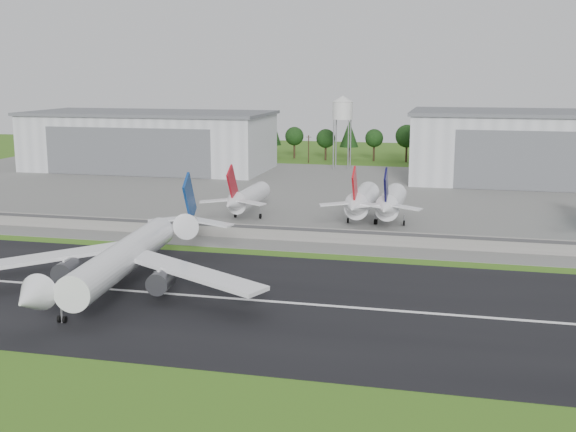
% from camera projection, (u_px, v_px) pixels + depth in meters
% --- Properties ---
extents(ground, '(600.00, 600.00, 0.00)m').
position_uv_depth(ground, '(187.00, 316.00, 116.42)').
color(ground, '#305814').
rests_on(ground, ground).
extents(runway, '(320.00, 60.00, 0.10)m').
position_uv_depth(runway, '(208.00, 297.00, 125.95)').
color(runway, black).
rests_on(runway, ground).
extents(runway_centerline, '(220.00, 1.00, 0.02)m').
position_uv_depth(runway_centerline, '(208.00, 297.00, 125.93)').
color(runway_centerline, white).
rests_on(runway_centerline, runway).
extents(apron, '(320.00, 150.00, 0.10)m').
position_uv_depth(apron, '(324.00, 195.00, 230.85)').
color(apron, slate).
rests_on(apron, ground).
extents(blast_fence, '(240.00, 0.61, 3.50)m').
position_uv_depth(blast_fence, '(273.00, 233.00, 168.50)').
color(blast_fence, gray).
rests_on(blast_fence, ground).
extents(hangar_west, '(97.00, 44.00, 23.20)m').
position_uv_depth(hangar_west, '(150.00, 141.00, 289.68)').
color(hangar_west, silver).
rests_on(hangar_west, ground).
extents(hangar_east, '(102.00, 47.00, 25.20)m').
position_uv_depth(hangar_east, '(557.00, 147.00, 254.11)').
color(hangar_east, silver).
rests_on(hangar_east, ground).
extents(water_tower, '(8.40, 8.40, 29.40)m').
position_uv_depth(water_tower, '(343.00, 108.00, 289.18)').
color(water_tower, '#99999E').
rests_on(water_tower, ground).
extents(utility_poles, '(230.00, 3.00, 12.00)m').
position_uv_depth(utility_poles, '(359.00, 164.00, 307.16)').
color(utility_poles, black).
rests_on(utility_poles, ground).
extents(treeline, '(320.00, 16.00, 22.00)m').
position_uv_depth(treeline, '(364.00, 160.00, 321.46)').
color(treeline, black).
rests_on(treeline, ground).
extents(main_airliner, '(56.96, 59.27, 18.17)m').
position_uv_depth(main_airliner, '(122.00, 265.00, 128.22)').
color(main_airliner, white).
rests_on(main_airliner, runway).
extents(parked_jet_red_a, '(7.36, 31.29, 16.33)m').
position_uv_depth(parked_jet_red_a, '(246.00, 198.00, 191.21)').
color(parked_jet_red_a, white).
rests_on(parked_jet_red_a, ground).
extents(parked_jet_red_b, '(7.36, 31.29, 16.84)m').
position_uv_depth(parked_jet_red_b, '(361.00, 201.00, 184.20)').
color(parked_jet_red_b, white).
rests_on(parked_jet_red_b, ground).
extents(parked_jet_navy, '(7.36, 31.29, 16.75)m').
position_uv_depth(parked_jet_navy, '(390.00, 202.00, 182.50)').
color(parked_jet_navy, white).
rests_on(parked_jet_navy, ground).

